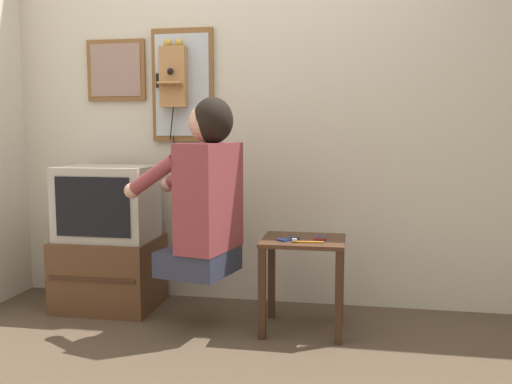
{
  "coord_description": "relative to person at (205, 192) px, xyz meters",
  "views": [
    {
      "loc": [
        0.63,
        -2.32,
        1.11
      ],
      "look_at": [
        0.11,
        0.57,
        0.78
      ],
      "focal_mm": 38.0,
      "sensor_mm": 36.0,
      "label": 1
    }
  ],
  "objects": [
    {
      "name": "cell_phone_held",
      "position": [
        0.46,
        0.02,
        -0.25
      ],
      "size": [
        0.12,
        0.14,
        0.01
      ],
      "rotation": [
        0.0,
        0.0,
        -0.59
      ],
      "color": "navy",
      "rests_on": "side_table"
    },
    {
      "name": "wall_mirror",
      "position": [
        -0.29,
        0.53,
        0.63
      ],
      "size": [
        0.41,
        0.03,
        0.72
      ],
      "color": "brown"
    },
    {
      "name": "television",
      "position": [
        -0.7,
        0.25,
        -0.11
      ],
      "size": [
        0.57,
        0.39,
        0.46
      ],
      "color": "#ADA89E",
      "rests_on": "tv_stand"
    },
    {
      "name": "person",
      "position": [
        0.0,
        0.0,
        0.0
      ],
      "size": [
        0.62,
        0.53,
        0.98
      ],
      "rotation": [
        0.0,
        0.0,
        1.33
      ],
      "color": "#2D3347",
      "rests_on": "ground_plane"
    },
    {
      "name": "wall_phone_antique",
      "position": [
        -0.34,
        0.49,
        0.68
      ],
      "size": [
        0.21,
        0.19,
        0.8
      ],
      "color": "#AD7A47"
    },
    {
      "name": "tv_stand",
      "position": [
        -0.7,
        0.26,
        -0.56
      ],
      "size": [
        0.61,
        0.49,
        0.44
      ],
      "color": "#51331E",
      "rests_on": "ground_plane"
    },
    {
      "name": "framed_picture",
      "position": [
        -0.75,
        0.54,
        0.73
      ],
      "size": [
        0.4,
        0.03,
        0.4
      ],
      "color": "brown"
    },
    {
      "name": "cell_phone_spare",
      "position": [
        0.63,
        0.09,
        -0.25
      ],
      "size": [
        0.06,
        0.12,
        0.01
      ],
      "rotation": [
        0.0,
        0.0,
        -0.01
      ],
      "color": "maroon",
      "rests_on": "side_table"
    },
    {
      "name": "wall_back",
      "position": [
        0.17,
        0.58,
        0.5
      ],
      "size": [
        6.8,
        0.05,
        2.55
      ],
      "color": "beige",
      "rests_on": "ground_plane"
    },
    {
      "name": "toothbrush",
      "position": [
        0.56,
        -0.04,
        -0.25
      ],
      "size": [
        0.17,
        0.03,
        0.02
      ],
      "rotation": [
        0.0,
        0.0,
        1.67
      ],
      "color": "orange",
      "rests_on": "side_table"
    },
    {
      "name": "ground_plane",
      "position": [
        0.17,
        -0.55,
        -0.78
      ],
      "size": [
        14.0,
        14.0,
        0.0
      ],
      "primitive_type": "plane",
      "color": "#4C3D2D"
    },
    {
      "name": "side_table",
      "position": [
        0.54,
        0.07,
        -0.39
      ],
      "size": [
        0.46,
        0.39,
        0.52
      ],
      "color": "#422819",
      "rests_on": "ground_plane"
    }
  ]
}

